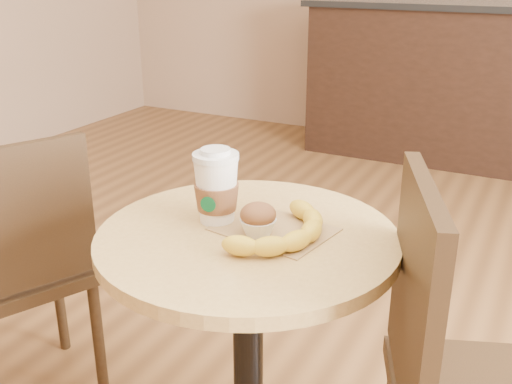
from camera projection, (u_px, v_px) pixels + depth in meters
cafe_table at (248, 326)px, 1.37m from camera, size 0.65×0.65×0.75m
chair_left at (22, 266)px, 1.71m from camera, size 0.50×0.50×0.87m
service_counter at (480, 85)px, 3.92m from camera, size 2.30×0.65×1.04m
kraft_bag at (274, 229)px, 1.29m from camera, size 0.27×0.22×0.00m
coffee_cup at (216, 189)px, 1.31m from camera, size 0.10×0.10×0.17m
muffin at (258, 219)px, 1.26m from camera, size 0.08×0.08×0.07m
banana at (286, 229)px, 1.24m from camera, size 0.25×0.33×0.04m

